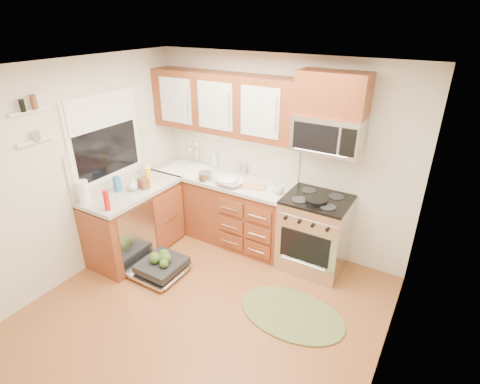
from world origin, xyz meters
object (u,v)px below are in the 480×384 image
Objects in this scene: dishwasher at (160,267)px; skillet at (317,200)px; microwave at (328,134)px; sink at (188,177)px; cutting_board at (254,186)px; cup at (279,189)px; rug at (291,314)px; paper_towel_roll at (84,192)px; bowl_b at (226,181)px; upper_cabinets at (223,103)px; range at (314,233)px; bowl_a at (232,184)px; stock_pot at (205,176)px.

dishwasher is 2.06m from skillet.
dishwasher is at bearing -140.93° from microwave.
sink is 2.23× the size of cutting_board.
cup is at bearing -0.63° from cutting_board.
microwave is at bearing 12.59° from cutting_board.
paper_towel_roll is (-2.42, -0.51, 1.06)m from rug.
sink is at bearing 177.80° from cup.
cup reaches higher than skillet.
paper_towel_roll is (-0.74, -0.32, 0.97)m from dishwasher.
microwave reaches higher than sink.
sink is 0.80m from bowl_b.
cutting_board is at bearing 18.27° from bowl_b.
rug is at bearing -82.52° from microwave.
rug is (1.68, 0.19, -0.09)m from dishwasher.
paper_towel_roll is at bearing -156.61° from dishwasher.
paper_towel_roll is 1.69m from bowl_b.
upper_cabinets is 2.16× the size of range.
skillet is 0.84m from cutting_board.
microwave is 2.00m from rug.
bowl_a is 0.92× the size of bowl_b.
bowl_b is (-1.17, -0.18, 0.50)m from range.
skillet reaches higher than range.
skillet is at bearing 30.42° from paper_towel_roll.
range is at bearing -90.00° from microwave.
stock_pot is at bearing 86.00° from dishwasher.
skillet is at bearing 3.72° from bowl_b.
stock_pot is at bearing -167.56° from microwave.
bowl_a is at bearing -175.89° from skillet.
bowl_b is (-1.18, -0.08, -0.00)m from skillet.
bowl_b is (0.24, -0.32, -0.90)m from upper_cabinets.
dishwasher is (0.39, -1.12, -0.70)m from sink.
bowl_a is at bearing -164.49° from microwave.
stock_pot is at bearing -167.74° from cutting_board.
microwave reaches higher than rug.
rug is 4.15× the size of cutting_board.
bowl_a is (0.39, 0.03, -0.02)m from stock_pot.
range is 0.82× the size of rug.
range is 3.63× the size of skillet.
dishwasher is 1.36m from bowl_a.
cutting_board is (0.66, 0.14, -0.05)m from stock_pot.
cutting_board is 0.96× the size of bowl_b.
sink is (-0.52, -0.16, -1.07)m from upper_cabinets.
stock_pot reaches higher than skillet.
rug is (0.14, -1.06, -1.69)m from microwave.
cup reaches higher than sink.
bowl_a is (1.20, 1.27, -0.11)m from paper_towel_roll.
microwave is 2.90× the size of skillet.
dishwasher is 2.52× the size of cutting_board.
sink reaches higher than rug.
microwave is 0.89m from cup.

